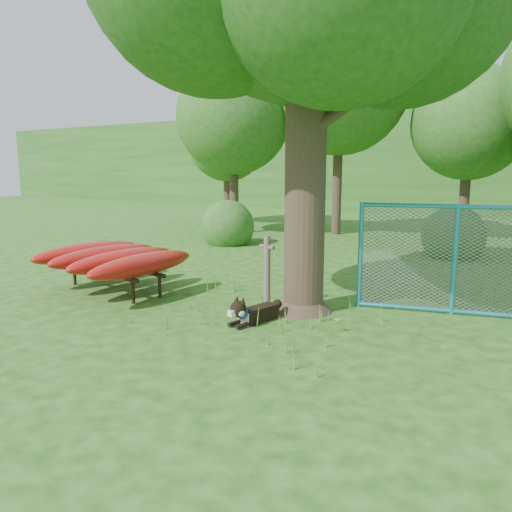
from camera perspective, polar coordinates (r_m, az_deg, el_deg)
The scene contains 13 objects.
ground at distance 8.30m, azimuth -5.71°, elevation -7.90°, with size 80.00×80.00×0.00m, color #1E5210.
wooden_post at distance 9.19m, azimuth 1.27°, elevation -1.55°, with size 0.36×0.18×1.33m.
kayak_rack at distance 10.79m, azimuth -15.95°, elevation -0.23°, with size 2.86×3.05×0.92m.
husky_dog at distance 8.32m, azimuth -0.44°, elevation -6.47°, with size 0.46×1.15×0.52m.
fence_section at distance 9.32m, azimuth 21.76°, elevation -0.42°, with size 3.23×0.93×3.24m.
wildflower_clump at distance 7.96m, azimuth 9.21°, elevation -7.33°, with size 0.11×0.09×0.23m.
bg_tree_a at distance 19.90m, azimuth -2.60°, elevation 15.55°, with size 4.40×4.40×6.70m.
bg_tree_b at distance 20.06m, azimuth 9.56°, elevation 18.63°, with size 5.20×5.20×8.22m.
bg_tree_c at distance 19.53m, azimuth 23.23°, elevation 13.78°, with size 4.00×4.00×6.12m.
bg_tree_f at distance 23.73m, azimuth -3.33°, elevation 12.81°, with size 3.60×3.60×5.55m.
shrub_left at distance 17.09m, azimuth -3.22°, elevation 1.39°, with size 1.80×1.80×1.80m, color #285E1E.
shrub_mid at distance 15.65m, azimuth 21.50°, elevation -0.08°, with size 1.80×1.80×1.80m, color #285E1E.
wooded_hillside at distance 34.52m, azimuth 24.94°, elevation 9.80°, with size 80.00×12.00×6.00m, color #285E1E.
Camera 1 is at (4.94, -6.16, 2.53)m, focal length 35.00 mm.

